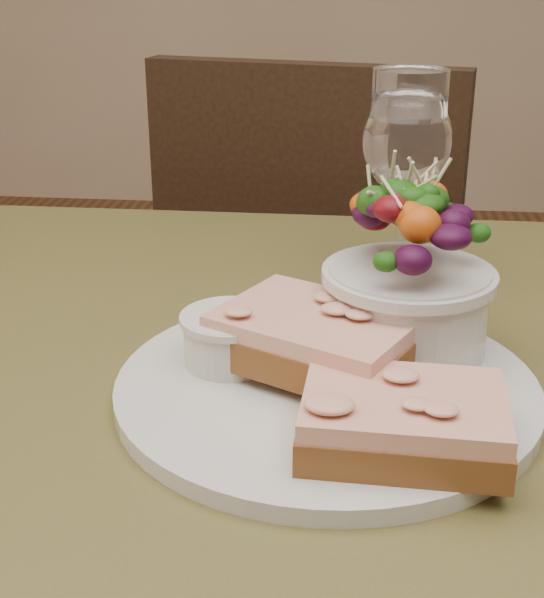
# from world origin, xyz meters

# --- Properties ---
(cafe_table) EXTENTS (0.80, 0.80, 0.75)m
(cafe_table) POSITION_xyz_m (0.00, 0.00, 0.65)
(cafe_table) COLOR #4B4820
(cafe_table) RESTS_ON ground
(chair_far) EXTENTS (0.50, 0.50, 0.90)m
(chair_far) POSITION_xyz_m (-0.00, 0.72, 0.29)
(chair_far) COLOR black
(chair_far) RESTS_ON ground
(dinner_plate) EXTENTS (0.28, 0.28, 0.01)m
(dinner_plate) POSITION_xyz_m (0.02, -0.02, 0.76)
(dinner_plate) COLOR silver
(dinner_plate) RESTS_ON cafe_table
(sandwich_front) EXTENTS (0.12, 0.09, 0.03)m
(sandwich_front) POSITION_xyz_m (0.07, -0.09, 0.78)
(sandwich_front) COLOR #4F2B15
(sandwich_front) RESTS_ON dinner_plate
(sandwich_back) EXTENTS (0.16, 0.14, 0.03)m
(sandwich_back) POSITION_xyz_m (0.01, -0.00, 0.79)
(sandwich_back) COLOR #4F2B15
(sandwich_back) RESTS_ON dinner_plate
(ramekin) EXTENTS (0.07, 0.07, 0.04)m
(ramekin) POSITION_xyz_m (-0.05, 0.00, 0.78)
(ramekin) COLOR silver
(ramekin) RESTS_ON dinner_plate
(salad_bowl) EXTENTS (0.11, 0.11, 0.13)m
(salad_bowl) POSITION_xyz_m (0.07, 0.04, 0.82)
(salad_bowl) COLOR silver
(salad_bowl) RESTS_ON dinner_plate
(garnish) EXTENTS (0.05, 0.04, 0.02)m
(garnish) POSITION_xyz_m (-0.06, 0.06, 0.77)
(garnish) COLOR #0E3D0B
(garnish) RESTS_ON dinner_plate
(wine_glass) EXTENTS (0.08, 0.08, 0.18)m
(wine_glass) POSITION_xyz_m (0.08, 0.20, 0.87)
(wine_glass) COLOR white
(wine_glass) RESTS_ON cafe_table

